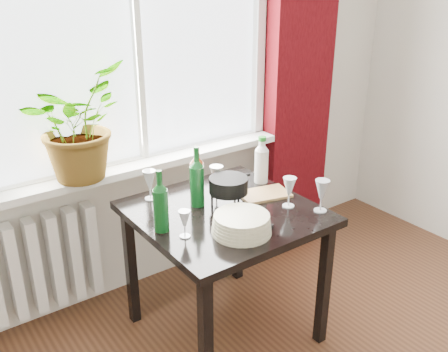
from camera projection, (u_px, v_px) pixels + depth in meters
window at (134, 20)px, 2.59m from camera, size 1.72×0.08×1.62m
windowsill at (149, 162)px, 2.84m from camera, size 1.72×0.20×0.04m
curtain at (301, 59)px, 3.23m from camera, size 0.50×0.12×2.56m
radiator at (25, 269)px, 2.63m from camera, size 0.80×0.10×0.55m
table at (225, 226)px, 2.51m from camera, size 0.85×0.85×0.74m
potted_plant at (75, 123)px, 2.49m from camera, size 0.69×0.69×0.58m
wine_bottle_left at (161, 201)px, 2.23m from camera, size 0.09×0.09×0.30m
wine_bottle_right at (197, 176)px, 2.47m from camera, size 0.09×0.09×0.31m
bottle_amber at (197, 173)px, 2.53m from camera, size 0.09×0.09×0.30m
cleaning_bottle at (262, 160)px, 2.75m from camera, size 0.08×0.08×0.27m
wineglass_front_right at (289, 192)px, 2.48m from camera, size 0.08×0.08×0.16m
wineglass_far_right at (321, 195)px, 2.43m from camera, size 0.09×0.09×0.17m
wineglass_back_center at (216, 180)px, 2.60m from camera, size 0.08×0.08×0.17m
wineglass_back_left at (150, 185)px, 2.56m from camera, size 0.09×0.09×0.16m
wineglass_front_left at (185, 224)px, 2.21m from camera, size 0.07×0.07×0.13m
plate_stack at (242, 224)px, 2.25m from camera, size 0.31×0.31×0.09m
fondue_pot at (228, 192)px, 2.49m from camera, size 0.25×0.22×0.15m
tv_remote at (257, 224)px, 2.33m from camera, size 0.11×0.15×0.02m
cutting_board at (264, 194)px, 2.63m from camera, size 0.29×0.22×0.01m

